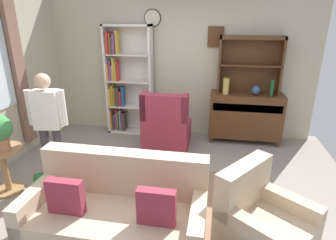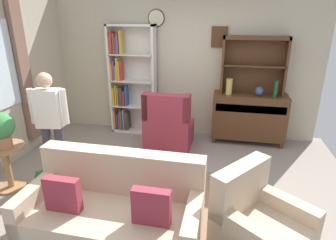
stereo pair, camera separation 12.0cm
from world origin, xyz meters
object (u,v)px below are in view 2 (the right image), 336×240
at_px(vase_tall, 229,87).
at_px(potted_plant_small, 42,178).
at_px(couch_floral, 115,213).
at_px(sideboard_hutch, 254,57).
at_px(coffee_table, 141,165).
at_px(bookshelf, 129,82).
at_px(vase_round, 259,91).
at_px(bottle_wine, 276,89).
at_px(armchair_floral, 259,228).
at_px(potted_plant_large, 0,128).
at_px(sideboard, 249,116).
at_px(wingback_chair, 169,128).
at_px(book_stack, 150,159).
at_px(plant_stand, 7,163).
at_px(person_reading, 50,120).

relative_size(vase_tall, potted_plant_small, 1.09).
bearing_deg(vase_tall, couch_floral, -111.91).
bearing_deg(sideboard_hutch, coffee_table, -126.89).
bearing_deg(sideboard_hutch, bookshelf, -179.38).
bearing_deg(vase_round, bottle_wine, -4.95).
bearing_deg(armchair_floral, potted_plant_large, 172.08).
bearing_deg(sideboard, sideboard_hutch, 90.00).
distance_m(sideboard_hutch, potted_plant_large, 4.05).
distance_m(couch_floral, wingback_chair, 2.25).
xyz_separation_m(bottle_wine, potted_plant_small, (-3.22, -2.06, -0.91)).
distance_m(bottle_wine, wingback_chair, 1.96).
relative_size(vase_tall, potted_plant_large, 0.59).
bearing_deg(couch_floral, bottle_wine, 55.44).
bearing_deg(couch_floral, vase_round, 59.51).
height_order(sideboard_hutch, armchair_floral, sideboard_hutch).
distance_m(sideboard, potted_plant_large, 3.95).
distance_m(bottle_wine, armchair_floral, 2.77).
bearing_deg(coffee_table, bookshelf, 112.71).
bearing_deg(bookshelf, sideboard_hutch, 0.62).
relative_size(bookshelf, vase_round, 12.35).
xyz_separation_m(armchair_floral, coffee_table, (-1.45, 0.84, 0.06)).
bearing_deg(book_stack, plant_stand, -168.91).
relative_size(couch_floral, coffee_table, 2.26).
relative_size(sideboard, vase_tall, 4.58).
height_order(sideboard, armchair_floral, sideboard).
bearing_deg(potted_plant_small, armchair_floral, -11.46).
bearing_deg(bookshelf, sideboard, -2.08).
height_order(armchair_floral, potted_plant_large, potted_plant_large).
xyz_separation_m(bookshelf, vase_tall, (1.92, -0.16, 0.04)).
bearing_deg(wingback_chair, plant_stand, -138.40).
bearing_deg(plant_stand, wingback_chair, 41.60).
bearing_deg(sideboard, person_reading, -145.62).
relative_size(potted_plant_small, coffee_table, 0.33).
bearing_deg(armchair_floral, couch_floral, -175.73).
xyz_separation_m(armchair_floral, potted_plant_large, (-3.17, 0.44, 0.63)).
height_order(sideboard_hutch, potted_plant_large, sideboard_hutch).
bearing_deg(armchair_floral, coffee_table, 149.99).
relative_size(bookshelf, coffee_table, 2.62).
bearing_deg(wingback_chair, potted_plant_small, -132.68).
bearing_deg(bookshelf, couch_floral, -74.31).
bearing_deg(coffee_table, armchair_floral, -30.01).
distance_m(bookshelf, person_reading, 2.02).
relative_size(bookshelf, vase_tall, 7.39).
bearing_deg(vase_round, potted_plant_small, -144.88).
relative_size(potted_plant_small, book_stack, 1.34).
distance_m(bookshelf, bottle_wine, 2.71).
height_order(bottle_wine, book_stack, bottle_wine).
relative_size(vase_tall, vase_round, 1.67).
height_order(sideboard, vase_tall, vase_tall).
height_order(armchair_floral, plant_stand, armchair_floral).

